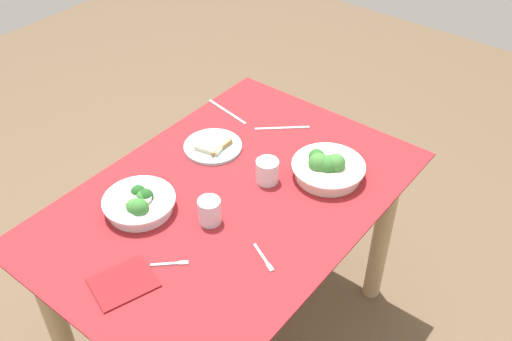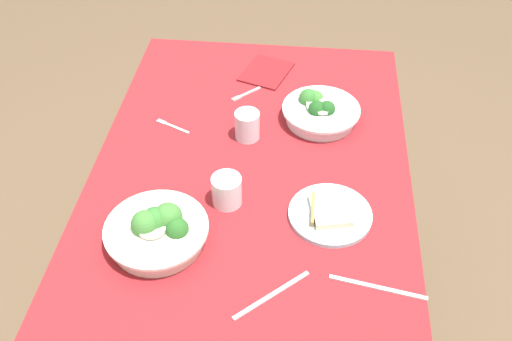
{
  "view_description": "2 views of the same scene",
  "coord_description": "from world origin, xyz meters",
  "px_view_note": "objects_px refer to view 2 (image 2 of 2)",
  "views": [
    {
      "loc": [
        -1.03,
        -0.92,
        1.98
      ],
      "look_at": [
        0.11,
        -0.02,
        0.78
      ],
      "focal_mm": 41.06,
      "sensor_mm": 36.0,
      "label": 1
    },
    {
      "loc": [
        1.13,
        0.13,
        1.78
      ],
      "look_at": [
        0.07,
        0.02,
        0.78
      ],
      "focal_mm": 40.52,
      "sensor_mm": 36.0,
      "label": 2
    }
  ],
  "objects_px": {
    "broccoli_bowl_far": "(320,111)",
    "napkin_folded_upper": "(266,72)",
    "table_knife_left": "(272,295)",
    "table_knife_right": "(378,287)",
    "broccoli_bowl_near": "(158,230)",
    "fork_by_far_bowl": "(171,126)",
    "fork_by_near_bowl": "(245,94)",
    "water_glass_center": "(227,190)",
    "bread_side_plate": "(330,213)",
    "water_glass_side": "(247,125)"
  },
  "relations": [
    {
      "from": "broccoli_bowl_far",
      "to": "napkin_folded_upper",
      "type": "bearing_deg",
      "value": -142.5
    },
    {
      "from": "napkin_folded_upper",
      "to": "table_knife_left",
      "type": "bearing_deg",
      "value": 5.96
    },
    {
      "from": "broccoli_bowl_far",
      "to": "table_knife_right",
      "type": "distance_m",
      "value": 0.6
    },
    {
      "from": "broccoli_bowl_far",
      "to": "napkin_folded_upper",
      "type": "relative_size",
      "value": 1.35
    },
    {
      "from": "broccoli_bowl_near",
      "to": "table_knife_left",
      "type": "relative_size",
      "value": 1.2
    },
    {
      "from": "fork_by_far_bowl",
      "to": "table_knife_right",
      "type": "distance_m",
      "value": 0.76
    },
    {
      "from": "broccoli_bowl_near",
      "to": "table_knife_right",
      "type": "height_order",
      "value": "broccoli_bowl_near"
    },
    {
      "from": "broccoli_bowl_near",
      "to": "fork_by_near_bowl",
      "type": "relative_size",
      "value": 2.88
    },
    {
      "from": "water_glass_center",
      "to": "napkin_folded_upper",
      "type": "height_order",
      "value": "water_glass_center"
    },
    {
      "from": "fork_by_far_bowl",
      "to": "napkin_folded_upper",
      "type": "bearing_deg",
      "value": -103.4
    },
    {
      "from": "bread_side_plate",
      "to": "napkin_folded_upper",
      "type": "distance_m",
      "value": 0.64
    },
    {
      "from": "fork_by_far_bowl",
      "to": "water_glass_side",
      "type": "bearing_deg",
      "value": -160.05
    },
    {
      "from": "bread_side_plate",
      "to": "water_glass_side",
      "type": "distance_m",
      "value": 0.37
    },
    {
      "from": "fork_by_near_bowl",
      "to": "napkin_folded_upper",
      "type": "distance_m",
      "value": 0.14
    },
    {
      "from": "fork_by_near_bowl",
      "to": "table_knife_right",
      "type": "bearing_deg",
      "value": 74.91
    },
    {
      "from": "broccoli_bowl_far",
      "to": "broccoli_bowl_near",
      "type": "height_order",
      "value": "broccoli_bowl_near"
    },
    {
      "from": "table_knife_left",
      "to": "table_knife_right",
      "type": "distance_m",
      "value": 0.23
    },
    {
      "from": "table_knife_right",
      "to": "napkin_folded_upper",
      "type": "relative_size",
      "value": 1.29
    },
    {
      "from": "broccoli_bowl_far",
      "to": "table_knife_right",
      "type": "bearing_deg",
      "value": 13.74
    },
    {
      "from": "broccoli_bowl_far",
      "to": "bread_side_plate",
      "type": "bearing_deg",
      "value": 5.31
    },
    {
      "from": "fork_by_near_bowl",
      "to": "napkin_folded_upper",
      "type": "bearing_deg",
      "value": -156.13
    },
    {
      "from": "fork_by_far_bowl",
      "to": "table_knife_right",
      "type": "height_order",
      "value": "same"
    },
    {
      "from": "fork_by_near_bowl",
      "to": "bread_side_plate",
      "type": "bearing_deg",
      "value": 75.23
    },
    {
      "from": "table_knife_left",
      "to": "table_knife_right",
      "type": "relative_size",
      "value": 0.95
    },
    {
      "from": "broccoli_bowl_near",
      "to": "water_glass_center",
      "type": "bearing_deg",
      "value": 134.49
    },
    {
      "from": "broccoli_bowl_far",
      "to": "table_knife_left",
      "type": "xyz_separation_m",
      "value": [
        0.62,
        -0.09,
        -0.03
      ]
    },
    {
      "from": "broccoli_bowl_far",
      "to": "fork_by_near_bowl",
      "type": "distance_m",
      "value": 0.25
    },
    {
      "from": "broccoli_bowl_near",
      "to": "fork_by_far_bowl",
      "type": "relative_size",
      "value": 2.29
    },
    {
      "from": "table_knife_left",
      "to": "napkin_folded_upper",
      "type": "distance_m",
      "value": 0.86
    },
    {
      "from": "bread_side_plate",
      "to": "napkin_folded_upper",
      "type": "bearing_deg",
      "value": -160.87
    },
    {
      "from": "broccoli_bowl_near",
      "to": "table_knife_left",
      "type": "bearing_deg",
      "value": 65.08
    },
    {
      "from": "water_glass_side",
      "to": "table_knife_left",
      "type": "relative_size",
      "value": 0.41
    },
    {
      "from": "broccoli_bowl_near",
      "to": "bread_side_plate",
      "type": "distance_m",
      "value": 0.42
    },
    {
      "from": "water_glass_side",
      "to": "fork_by_far_bowl",
      "type": "bearing_deg",
      "value": -95.64
    },
    {
      "from": "water_glass_center",
      "to": "fork_by_far_bowl",
      "type": "distance_m",
      "value": 0.35
    },
    {
      "from": "broccoli_bowl_near",
      "to": "table_knife_right",
      "type": "relative_size",
      "value": 1.13
    },
    {
      "from": "water_glass_center",
      "to": "table_knife_left",
      "type": "relative_size",
      "value": 0.39
    },
    {
      "from": "water_glass_side",
      "to": "fork_by_far_bowl",
      "type": "relative_size",
      "value": 0.78
    },
    {
      "from": "broccoli_bowl_far",
      "to": "broccoli_bowl_near",
      "type": "bearing_deg",
      "value": -36.2
    },
    {
      "from": "fork_by_near_bowl",
      "to": "table_knife_left",
      "type": "relative_size",
      "value": 0.42
    },
    {
      "from": "broccoli_bowl_near",
      "to": "napkin_folded_upper",
      "type": "relative_size",
      "value": 1.46
    },
    {
      "from": "water_glass_center",
      "to": "table_knife_right",
      "type": "relative_size",
      "value": 0.37
    },
    {
      "from": "fork_by_far_bowl",
      "to": "napkin_folded_upper",
      "type": "height_order",
      "value": "napkin_folded_upper"
    },
    {
      "from": "broccoli_bowl_far",
      "to": "fork_by_near_bowl",
      "type": "height_order",
      "value": "broccoli_bowl_far"
    },
    {
      "from": "broccoli_bowl_near",
      "to": "fork_by_far_bowl",
      "type": "bearing_deg",
      "value": -171.88
    },
    {
      "from": "broccoli_bowl_near",
      "to": "bread_side_plate",
      "type": "relative_size",
      "value": 1.18
    },
    {
      "from": "broccoli_bowl_near",
      "to": "fork_by_far_bowl",
      "type": "distance_m",
      "value": 0.42
    },
    {
      "from": "fork_by_near_bowl",
      "to": "water_glass_center",
      "type": "bearing_deg",
      "value": 47.32
    },
    {
      "from": "table_knife_left",
      "to": "fork_by_far_bowl",
      "type": "bearing_deg",
      "value": -100.34
    },
    {
      "from": "fork_by_far_bowl",
      "to": "fork_by_near_bowl",
      "type": "height_order",
      "value": "same"
    }
  ]
}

